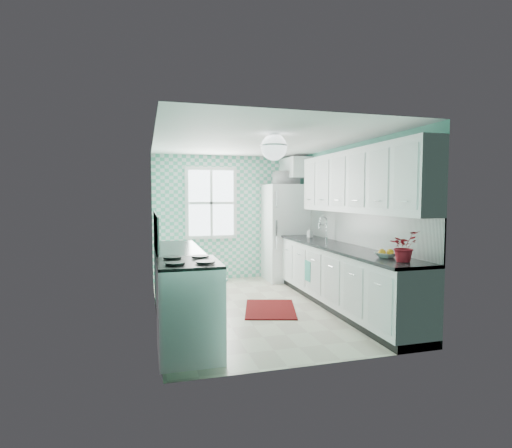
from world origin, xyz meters
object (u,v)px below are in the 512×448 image
object	(u,v)px
potted_plant	(404,246)
microwave	(286,178)
ceiling_light	(274,147)
stove	(189,307)
fruit_bowl	(386,255)
fridge	(286,232)
sink	(318,240)

from	to	relation	value
potted_plant	microwave	distance (m)	3.79
ceiling_light	stove	distance (m)	2.31
ceiling_light	microwave	bearing A→B (deg)	66.80
fruit_bowl	stove	bearing A→B (deg)	-179.17
fruit_bowl	potted_plant	xyz separation A→B (m)	(0.00, -0.33, 0.15)
fridge	stove	distance (m)	4.11
ceiling_light	fridge	xyz separation A→B (m)	(1.11, 2.59, -1.36)
stove	sink	size ratio (longest dim) A/B	1.86
potted_plant	sink	bearing A→B (deg)	89.90
ceiling_light	fruit_bowl	world-z (taller)	ceiling_light
ceiling_light	sink	xyz separation A→B (m)	(1.20, 1.26, -1.39)
stove	sink	bearing A→B (deg)	38.98
fruit_bowl	microwave	xyz separation A→B (m)	(-0.09, 3.34, 1.08)
fridge	fruit_bowl	size ratio (longest dim) A/B	7.55
fridge	potted_plant	xyz separation A→B (m)	(0.09, -3.67, 0.16)
ceiling_light	potted_plant	distance (m)	2.02
sink	microwave	bearing A→B (deg)	90.32
ceiling_light	fruit_bowl	bearing A→B (deg)	-32.06
stove	microwave	world-z (taller)	microwave
microwave	stove	bearing A→B (deg)	51.93
ceiling_light	potted_plant	xyz separation A→B (m)	(1.20, -1.09, -1.21)
stove	microwave	bearing A→B (deg)	54.25
sink	fruit_bowl	size ratio (longest dim) A/B	2.09
ceiling_light	fruit_bowl	xyz separation A→B (m)	(1.20, -0.75, -1.35)
fridge	potted_plant	bearing A→B (deg)	-90.65
stove	fruit_bowl	distance (m)	2.44
ceiling_light	fruit_bowl	distance (m)	1.96
stove	potted_plant	size ratio (longest dim) A/B	2.78
sink	fruit_bowl	bearing A→B (deg)	-93.84
ceiling_light	potted_plant	size ratio (longest dim) A/B	0.98
fridge	potted_plant	distance (m)	3.68
potted_plant	microwave	xyz separation A→B (m)	(-0.09, 3.68, 0.93)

